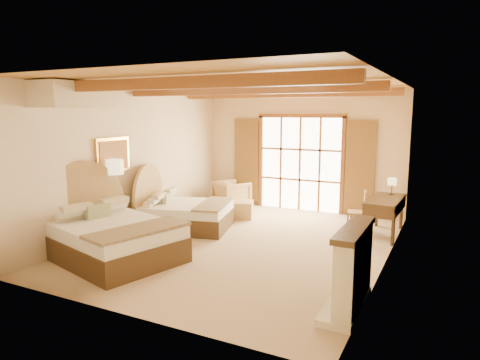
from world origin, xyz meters
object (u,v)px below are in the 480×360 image
Objects in this scene: nightstand at (121,225)px; bed_near at (107,234)px; bed_far at (181,211)px; armchair at (232,195)px; desk at (385,216)px.

bed_near is at bearing -37.73° from nightstand.
armchair is (0.11, 2.31, -0.00)m from bed_far.
bed_near reaches higher than nightstand.
armchair is 4.27m from desk.
desk reaches higher than nightstand.
desk is (4.19, -0.84, 0.05)m from armchair.
bed_near is 1.18× the size of bed_far.
desk is at bearing 4.43° from bed_far.
bed_far is at bearing 86.72° from nightstand.
armchair is at bearing 171.21° from desk.
nightstand is 5.64m from desk.
nightstand is at bearing -129.55° from bed_far.
bed_near is 2.34m from bed_far.
armchair is at bearing 72.87° from bed_far.
bed_far is 3.84× the size of nightstand.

